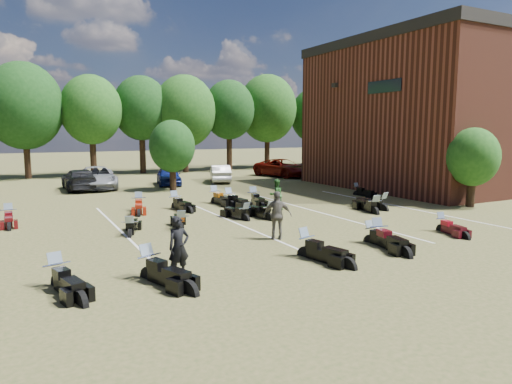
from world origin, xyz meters
TOP-DOWN VIEW (x-y plane):
  - ground at (0.00, 0.00)m, footprint 160.00×160.00m
  - car_2 at (-6.66, 18.90)m, footprint 3.16×5.97m
  - car_3 at (-7.85, 18.67)m, footprint 2.13×5.11m
  - car_4 at (-1.37, 18.60)m, footprint 2.53×4.46m
  - car_5 at (2.96, 18.62)m, footprint 2.81×4.55m
  - car_6 at (9.81, 20.15)m, footprint 3.93×6.23m
  - car_7 at (12.96, 20.13)m, footprint 2.87×5.29m
  - person_black at (-7.73, -3.39)m, footprint 0.70×0.51m
  - person_green at (0.39, 5.05)m, footprint 0.81×0.64m
  - person_grey at (-2.89, -0.68)m, footprint 1.20×0.90m
  - motorcycle_0 at (-8.54, -3.13)m, footprint 1.59×2.61m
  - motorcycle_1 at (-10.91, -2.66)m, footprint 1.30×2.46m
  - motorcycle_3 at (-3.28, -3.26)m, footprint 1.31×2.54m
  - motorcycle_4 at (-0.05, -2.77)m, footprint 0.80×2.11m
  - motorcycle_5 at (0.03, -3.11)m, footprint 1.26×2.55m
  - motorcycle_6 at (3.96, -2.64)m, footprint 1.06×2.08m
  - motorcycle_8 at (-5.72, 2.50)m, footprint 1.16×2.32m
  - motorcycle_9 at (-7.86, 2.43)m, footprint 1.35×2.24m
  - motorcycle_10 at (-1.29, 2.77)m, footprint 0.98×2.36m
  - motorcycle_11 at (-2.35, 3.24)m, footprint 1.15×2.25m
  - motorcycle_12 at (4.26, 1.74)m, footprint 1.27×2.53m
  - motorcycle_13 at (5.28, 2.27)m, footprint 1.20×2.54m
  - motorcycle_14 at (-12.18, 7.68)m, footprint 0.75×2.26m
  - motorcycle_15 at (-6.10, 8.39)m, footprint 1.30×2.50m
  - motorcycle_16 at (-4.23, 8.01)m, footprint 1.07×2.46m
  - motorcycle_17 at (-1.60, 8.73)m, footprint 1.14×2.61m
  - motorcycle_18 at (-1.20, 7.57)m, footprint 1.05×2.54m
  - motorcycle_19 at (0.24, 7.38)m, footprint 1.28×2.59m
  - motorcycle_20 at (7.89, 7.45)m, footprint 0.82×2.07m
  - brick_building at (22.00, 9.00)m, footprint 25.40×15.20m
  - tree_line at (-1.00, 29.00)m, footprint 56.00×6.00m
  - young_tree_near_building at (10.50, 1.00)m, footprint 2.80×2.80m
  - young_tree_midfield at (-2.00, 15.50)m, footprint 3.20×3.20m
  - parking_lines at (-3.00, 3.00)m, footprint 20.10×14.00m

SIDE VIEW (x-z plane):
  - ground at x=0.00m, z-range 0.00..0.00m
  - motorcycle_0 at x=-8.54m, z-range -0.69..0.69m
  - motorcycle_1 at x=-10.91m, z-range -0.65..0.65m
  - motorcycle_3 at x=-3.28m, z-range -0.68..0.68m
  - motorcycle_4 at x=-0.05m, z-range -0.58..0.58m
  - motorcycle_5 at x=0.03m, z-range -0.68..0.68m
  - motorcycle_6 at x=3.96m, z-range -0.55..0.55m
  - motorcycle_8 at x=-5.72m, z-range -0.62..0.62m
  - motorcycle_9 at x=-7.86m, z-range -0.60..0.60m
  - motorcycle_10 at x=-1.29m, z-range -0.64..0.64m
  - motorcycle_11 at x=-2.35m, z-range -0.60..0.60m
  - motorcycle_12 at x=4.26m, z-range -0.68..0.68m
  - motorcycle_13 at x=5.28m, z-range -0.68..0.68m
  - motorcycle_14 at x=-12.18m, z-range -0.63..0.63m
  - motorcycle_15 at x=-6.10m, z-range -0.67..0.67m
  - motorcycle_16 at x=-4.23m, z-range -0.66..0.66m
  - motorcycle_17 at x=-1.60m, z-range -0.70..0.70m
  - motorcycle_18 at x=-1.20m, z-range -0.69..0.69m
  - motorcycle_19 at x=0.24m, z-range -0.69..0.69m
  - motorcycle_20 at x=7.89m, z-range -0.56..0.56m
  - parking_lines at x=-3.00m, z-range 0.00..0.01m
  - car_5 at x=2.96m, z-range 0.00..1.41m
  - car_4 at x=-1.37m, z-range 0.00..1.43m
  - car_7 at x=12.96m, z-range 0.00..1.45m
  - car_3 at x=-7.85m, z-range 0.00..1.48m
  - car_2 at x=-6.66m, z-range 0.00..1.60m
  - car_6 at x=9.81m, z-range 0.00..1.61m
  - person_green at x=0.39m, z-range 0.00..1.64m
  - person_black at x=-7.73m, z-range 0.00..1.78m
  - person_grey at x=-2.89m, z-range 0.00..1.89m
  - young_tree_near_building at x=10.50m, z-range 0.67..4.83m
  - young_tree_midfield at x=-2.00m, z-range 0.74..5.44m
  - brick_building at x=22.00m, z-range 0.01..10.71m
  - tree_line at x=-1.00m, z-range 1.42..11.20m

